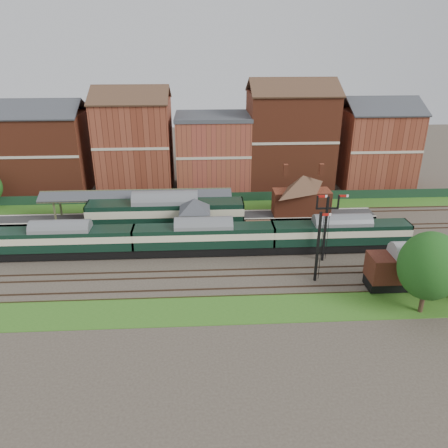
{
  "coord_description": "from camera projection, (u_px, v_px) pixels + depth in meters",
  "views": [
    {
      "loc": [
        -2.14,
        -47.5,
        24.51
      ],
      "look_at": [
        0.6,
        2.0,
        3.0
      ],
      "focal_mm": 35.0,
      "sensor_mm": 36.0,
      "label": 1
    }
  ],
  "objects": [
    {
      "name": "platform",
      "position": [
        182.0,
        219.0,
        61.85
      ],
      "size": [
        55.0,
        3.4,
        1.0
      ],
      "primitive_type": "cube",
      "color": "#2D2D2D",
      "rests_on": "ground"
    },
    {
      "name": "dmu_train",
      "position": [
        204.0,
        237.0,
        52.38
      ],
      "size": [
        50.17,
        2.64,
        3.85
      ],
      "color": "black",
      "rests_on": "ground"
    },
    {
      "name": "grass_back",
      "position": [
        215.0,
        206.0,
        68.02
      ],
      "size": [
        90.0,
        4.5,
        0.06
      ],
      "primitive_type": "cube",
      "color": "#2D6619",
      "rests_on": "ground"
    },
    {
      "name": "grass_front",
      "position": [
        226.0,
        309.0,
        42.37
      ],
      "size": [
        90.0,
        5.0,
        0.06
      ],
      "primitive_type": "cube",
      "color": "#2D6619",
      "rests_on": "ground"
    },
    {
      "name": "town_backdrop",
      "position": [
        212.0,
        148.0,
        73.48
      ],
      "size": [
        69.0,
        10.0,
        16.0
      ],
      "color": "brown",
      "rests_on": "ground"
    },
    {
      "name": "semaphore_siding",
      "position": [
        318.0,
        246.0,
        45.82
      ],
      "size": [
        1.23,
        0.25,
        8.0
      ],
      "color": "black",
      "rests_on": "ground"
    },
    {
      "name": "platform_railcar",
      "position": [
        166.0,
        214.0,
        57.89
      ],
      "size": [
        20.57,
        3.24,
        4.74
      ],
      "color": "black",
      "rests_on": "ground"
    },
    {
      "name": "station_building",
      "position": [
        302.0,
        194.0,
        61.34
      ],
      "size": [
        8.1,
        8.1,
        5.9
      ],
      "color": "brown",
      "rests_on": "platform"
    },
    {
      "name": "goods_van_a",
      "position": [
        401.0,
        269.0,
        45.15
      ],
      "size": [
        6.7,
        2.9,
        4.06
      ],
      "color": "black",
      "rests_on": "ground"
    },
    {
      "name": "signal_box",
      "position": [
        195.0,
        219.0,
        54.93
      ],
      "size": [
        5.4,
        5.4,
        6.0
      ],
      "color": "#637755",
      "rests_on": "ground"
    },
    {
      "name": "ground",
      "position": [
        220.0,
        253.0,
        53.38
      ],
      "size": [
        160.0,
        160.0,
        0.0
      ],
      "primitive_type": "plane",
      "color": "#473D33",
      "rests_on": "ground"
    },
    {
      "name": "semaphore_bracket",
      "position": [
        326.0,
        224.0,
        49.85
      ],
      "size": [
        3.6,
        0.25,
        8.18
      ],
      "color": "black",
      "rests_on": "ground"
    },
    {
      "name": "canopy",
      "position": [
        137.0,
        193.0,
        59.92
      ],
      "size": [
        26.0,
        3.89,
        4.08
      ],
      "color": "#4F5032",
      "rests_on": "platform"
    },
    {
      "name": "tree_far",
      "position": [
        430.0,
        266.0,
        40.05
      ],
      "size": [
        5.69,
        5.69,
        8.31
      ],
      "color": "#382619",
      "rests_on": "ground"
    },
    {
      "name": "brick_hut",
      "position": [
        258.0,
        232.0,
        56.13
      ],
      "size": [
        3.2,
        2.64,
        2.94
      ],
      "color": "maroon",
      "rests_on": "ground"
    },
    {
      "name": "fence",
      "position": [
        215.0,
        197.0,
        69.56
      ],
      "size": [
        90.0,
        0.12,
        1.5
      ],
      "primitive_type": "cube",
      "color": "#193823",
      "rests_on": "ground"
    }
  ]
}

